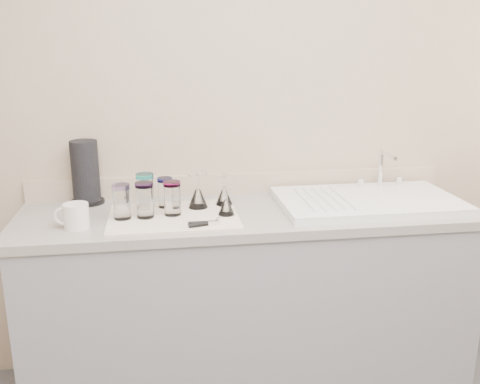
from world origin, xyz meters
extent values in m
cube|color=tan|center=(0.00, 1.50, 1.25)|extent=(3.50, 0.04, 2.50)
cube|color=gray|center=(0.00, 1.20, 0.43)|extent=(2.00, 0.60, 0.86)
cube|color=gray|center=(0.00, 1.20, 0.88)|extent=(2.06, 0.62, 0.04)
cube|color=white|center=(0.55, 1.20, 0.92)|extent=(0.82, 0.50, 0.03)
cylinder|color=silver|center=(0.69, 1.40, 1.03)|extent=(0.02, 0.02, 0.18)
cylinder|color=silver|center=(0.69, 1.32, 1.10)|extent=(0.02, 0.16, 0.02)
cylinder|color=silver|center=(0.59, 1.40, 0.96)|extent=(0.03, 0.03, 0.04)
cylinder|color=silver|center=(0.79, 1.40, 0.96)|extent=(0.03, 0.03, 0.04)
cube|color=white|center=(-0.35, 1.15, 0.90)|extent=(0.55, 0.42, 0.01)
cylinder|color=white|center=(-0.47, 1.28, 0.98)|extent=(0.07, 0.07, 0.14)
cylinder|color=#2DBCC7|center=(-0.47, 1.28, 1.06)|extent=(0.08, 0.08, 0.02)
cylinder|color=white|center=(-0.38, 1.28, 0.97)|extent=(0.06, 0.06, 0.12)
cylinder|color=#1C1FC1|center=(-0.38, 1.28, 1.04)|extent=(0.07, 0.07, 0.02)
cylinder|color=white|center=(-0.56, 1.14, 0.97)|extent=(0.07, 0.07, 0.13)
cylinder|color=#9F85C3|center=(-0.56, 1.14, 1.05)|extent=(0.08, 0.08, 0.02)
cylinder|color=white|center=(-0.46, 1.14, 0.97)|extent=(0.07, 0.07, 0.13)
cylinder|color=#74339A|center=(-0.46, 1.14, 1.05)|extent=(0.08, 0.08, 0.02)
cylinder|color=white|center=(-0.35, 1.16, 0.97)|extent=(0.07, 0.07, 0.13)
cylinder|color=#E61E94|center=(-0.35, 1.16, 1.05)|extent=(0.07, 0.07, 0.02)
cone|color=white|center=(-0.23, 1.25, 0.95)|extent=(0.09, 0.09, 0.08)
cylinder|color=white|center=(-0.23, 1.25, 1.03)|extent=(0.01, 0.01, 0.07)
cylinder|color=white|center=(-0.23, 1.25, 1.06)|extent=(0.09, 0.09, 0.01)
cone|color=white|center=(-0.11, 1.28, 0.94)|extent=(0.08, 0.08, 0.07)
cylinder|color=white|center=(-0.11, 1.28, 1.01)|extent=(0.01, 0.01, 0.06)
cylinder|color=white|center=(-0.11, 1.28, 1.04)|extent=(0.08, 0.08, 0.01)
cone|color=white|center=(-0.12, 1.12, 0.94)|extent=(0.07, 0.07, 0.07)
cylinder|color=white|center=(-0.12, 1.12, 1.00)|extent=(0.01, 0.01, 0.05)
cylinder|color=white|center=(-0.12, 1.12, 1.03)|extent=(0.07, 0.07, 0.01)
cube|color=silver|center=(-0.19, 1.00, 0.92)|extent=(0.05, 0.03, 0.02)
cylinder|color=black|center=(-0.24, 0.99, 0.92)|extent=(0.10, 0.04, 0.02)
cylinder|color=black|center=(-0.24, 1.01, 0.92)|extent=(0.10, 0.02, 0.02)
cylinder|color=silver|center=(-0.74, 1.07, 0.95)|extent=(0.11, 0.11, 0.10)
torus|color=silver|center=(-0.79, 1.07, 0.95)|extent=(0.08, 0.02, 0.08)
cylinder|color=black|center=(-0.74, 1.42, 0.91)|extent=(0.16, 0.16, 0.01)
cylinder|color=black|center=(-0.74, 1.42, 1.05)|extent=(0.13, 0.13, 0.28)
camera|label=1|loc=(-0.39, -1.06, 1.63)|focal=40.00mm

